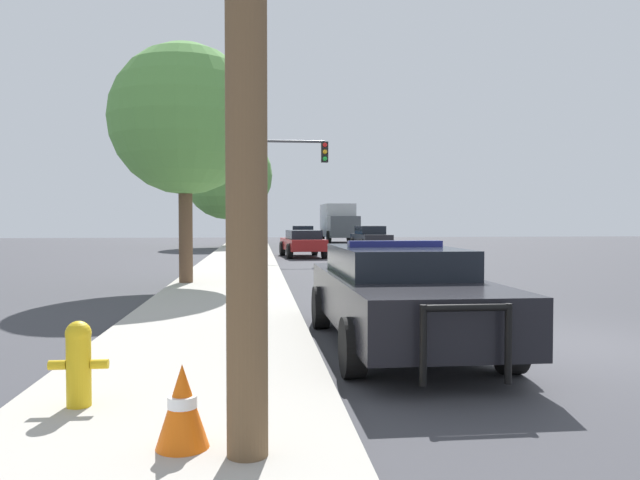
% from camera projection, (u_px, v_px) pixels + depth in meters
% --- Properties ---
extents(ground_plane, '(110.00, 110.00, 0.00)m').
position_uv_depth(ground_plane, '(568.00, 345.00, 8.80)').
color(ground_plane, '#3D3D42').
extents(sidewalk_left, '(3.00, 110.00, 0.13)m').
position_uv_depth(sidewalk_left, '(202.00, 348.00, 8.28)').
color(sidewalk_left, '#ADA89E').
rests_on(sidewalk_left, ground_plane).
extents(police_car, '(2.11, 5.38, 1.48)m').
position_uv_depth(police_car, '(398.00, 292.00, 8.72)').
color(police_car, black).
rests_on(police_car, ground_plane).
extents(fire_hydrant, '(0.51, 0.22, 0.76)m').
position_uv_depth(fire_hydrant, '(79.00, 361.00, 5.48)').
color(fire_hydrant, gold).
rests_on(fire_hydrant, sidewalk_left).
extents(traffic_light, '(3.14, 0.35, 5.23)m').
position_uv_depth(traffic_light, '(286.00, 174.00, 27.24)').
color(traffic_light, '#424247').
rests_on(traffic_light, sidewalk_left).
extents(car_background_oncoming, '(2.05, 4.19, 1.42)m').
position_uv_depth(car_background_oncoming, '(371.00, 237.00, 37.04)').
color(car_background_oncoming, black).
rests_on(car_background_oncoming, ground_plane).
extents(car_background_distant, '(2.23, 4.64, 1.33)m').
position_uv_depth(car_background_distant, '(303.00, 234.00, 47.48)').
color(car_background_distant, navy).
rests_on(car_background_distant, ground_plane).
extents(car_background_midblock, '(2.13, 4.40, 1.28)m').
position_uv_depth(car_background_midblock, '(303.00, 242.00, 29.74)').
color(car_background_midblock, maroon).
rests_on(car_background_midblock, ground_plane).
extents(box_truck, '(2.50, 6.80, 3.01)m').
position_uv_depth(box_truck, '(339.00, 222.00, 48.31)').
color(box_truck, '#474C51').
rests_on(box_truck, ground_plane).
extents(tree_sidewalk_far, '(5.75, 5.75, 7.42)m').
position_uv_depth(tree_sidewalk_far, '(228.00, 175.00, 40.28)').
color(tree_sidewalk_far, brown).
rests_on(tree_sidewalk_far, sidewalk_left).
extents(tree_sidewalk_near, '(3.92, 3.92, 6.23)m').
position_uv_depth(tree_sidewalk_near, '(185.00, 120.00, 16.24)').
color(tree_sidewalk_near, brown).
rests_on(tree_sidewalk_near, sidewalk_left).
extents(traffic_cone, '(0.39, 0.39, 0.61)m').
position_uv_depth(traffic_cone, '(182.00, 406.00, 4.49)').
color(traffic_cone, orange).
rests_on(traffic_cone, sidewalk_left).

